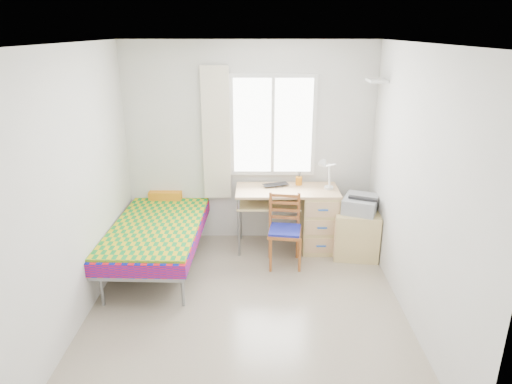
% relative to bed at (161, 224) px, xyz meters
% --- Properties ---
extents(floor, '(3.50, 3.50, 0.00)m').
position_rel_bed_xyz_m(floor, '(1.08, -1.11, -0.46)').
color(floor, '#BCAD93').
rests_on(floor, ground).
extents(ceiling, '(3.50, 3.50, 0.00)m').
position_rel_bed_xyz_m(ceiling, '(1.08, -1.11, 2.14)').
color(ceiling, white).
rests_on(ceiling, wall_back).
extents(wall_back, '(3.20, 0.00, 3.20)m').
position_rel_bed_xyz_m(wall_back, '(1.08, 0.64, 0.84)').
color(wall_back, silver).
rests_on(wall_back, ground).
extents(wall_left, '(0.00, 3.50, 3.50)m').
position_rel_bed_xyz_m(wall_left, '(-0.52, -1.11, 0.84)').
color(wall_left, silver).
rests_on(wall_left, ground).
extents(wall_right, '(0.00, 3.50, 3.50)m').
position_rel_bed_xyz_m(wall_right, '(2.68, -1.11, 0.84)').
color(wall_right, silver).
rests_on(wall_right, ground).
extents(window, '(1.10, 0.04, 1.30)m').
position_rel_bed_xyz_m(window, '(1.38, 0.62, 1.09)').
color(window, white).
rests_on(window, wall_back).
extents(curtain, '(0.35, 0.05, 1.70)m').
position_rel_bed_xyz_m(curtain, '(0.66, 0.57, 0.99)').
color(curtain, beige).
rests_on(curtain, wall_back).
extents(floating_shelf, '(0.20, 0.32, 0.03)m').
position_rel_bed_xyz_m(floating_shelf, '(2.57, 0.29, 1.69)').
color(floating_shelf, white).
rests_on(floating_shelf, wall_right).
extents(bed, '(1.07, 2.22, 0.95)m').
position_rel_bed_xyz_m(bed, '(0.00, 0.00, 0.00)').
color(bed, gray).
rests_on(bed, floor).
extents(desk, '(1.30, 0.61, 0.81)m').
position_rel_bed_xyz_m(desk, '(1.91, 0.30, -0.02)').
color(desk, tan).
rests_on(desk, floor).
extents(chair, '(0.43, 0.43, 0.88)m').
position_rel_bed_xyz_m(chair, '(1.52, -0.13, 0.04)').
color(chair, brown).
rests_on(chair, floor).
extents(cabinet, '(0.61, 0.55, 0.59)m').
position_rel_bed_xyz_m(cabinet, '(2.42, 0.08, -0.16)').
color(cabinet, tan).
rests_on(cabinet, floor).
extents(printer, '(0.53, 0.56, 0.19)m').
position_rel_bed_xyz_m(printer, '(2.45, 0.10, 0.23)').
color(printer, '#A3A5AB').
rests_on(printer, cabinet).
extents(laptop, '(0.38, 0.31, 0.03)m').
position_rel_bed_xyz_m(laptop, '(1.43, 0.38, 0.36)').
color(laptop, black).
rests_on(laptop, desk).
extents(pen_cup, '(0.11, 0.11, 0.11)m').
position_rel_bed_xyz_m(pen_cup, '(1.72, 0.47, 0.40)').
color(pen_cup, orange).
rests_on(pen_cup, desk).
extents(task_lamp, '(0.23, 0.33, 0.44)m').
position_rel_bed_xyz_m(task_lamp, '(2.02, 0.20, 0.62)').
color(task_lamp, white).
rests_on(task_lamp, desk).
extents(book, '(0.18, 0.24, 0.02)m').
position_rel_bed_xyz_m(book, '(1.35, 0.33, 0.13)').
color(book, gray).
rests_on(book, desk).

